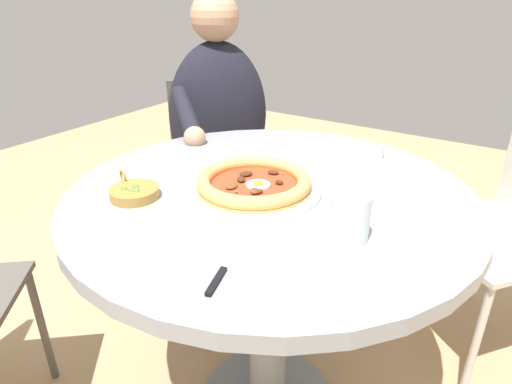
# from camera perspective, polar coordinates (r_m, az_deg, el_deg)

# --- Properties ---
(dining_table) EXTENTS (0.99, 0.99, 0.73)m
(dining_table) POSITION_cam_1_polar(r_m,az_deg,el_deg) (1.13, 1.82, -5.62)
(dining_table) COLOR gray
(dining_table) RESTS_ON ground
(pizza_on_plate) EXTENTS (0.33, 0.33, 0.04)m
(pizza_on_plate) POSITION_cam_1_polar(r_m,az_deg,el_deg) (1.05, -0.28, 1.09)
(pizza_on_plate) COLOR white
(pizza_on_plate) RESTS_ON dining_table
(water_glass) EXTENTS (0.08, 0.08, 0.10)m
(water_glass) POSITION_cam_1_polar(r_m,az_deg,el_deg) (0.86, 12.17, -3.58)
(water_glass) COLOR silver
(water_glass) RESTS_ON dining_table
(steak_knife) EXTENTS (0.06, 0.18, 0.01)m
(steak_knife) POSITION_cam_1_polar(r_m,az_deg,el_deg) (0.77, -4.47, -10.41)
(steak_knife) COLOR silver
(steak_knife) RESTS_ON dining_table
(ramekin_capers) EXTENTS (0.06, 0.06, 0.03)m
(ramekin_capers) POSITION_cam_1_polar(r_m,az_deg,el_deg) (1.32, 15.00, 5.20)
(ramekin_capers) COLOR white
(ramekin_capers) RESTS_ON dining_table
(olive_pan) EXTENTS (0.14, 0.11, 0.05)m
(olive_pan) POSITION_cam_1_polar(r_m,az_deg,el_deg) (1.06, -15.65, -0.04)
(olive_pan) COLOR olive
(olive_pan) RESTS_ON dining_table
(diner_person) EXTENTS (0.44, 0.57, 1.18)m
(diner_person) POSITION_cam_1_polar(r_m,az_deg,el_deg) (1.78, -4.72, 3.42)
(diner_person) COLOR #282833
(diner_person) RESTS_ON ground
(cafe_chair_diner) EXTENTS (0.55, 0.55, 0.83)m
(cafe_chair_diner) POSITION_cam_1_polar(r_m,az_deg,el_deg) (1.91, -5.40, 4.53)
(cafe_chair_diner) COLOR #504A45
(cafe_chair_diner) RESTS_ON ground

